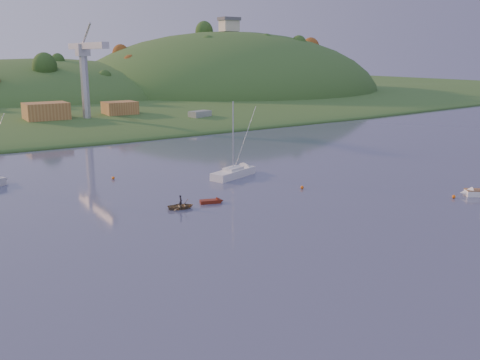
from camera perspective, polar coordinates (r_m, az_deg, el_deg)
far_shore at (r=259.67m, az=-23.78°, el=7.82°), size 620.00×220.00×1.50m
shore_slope at (r=196.12m, az=-20.49°, el=6.67°), size 640.00×150.00×7.00m
hill_center at (r=242.02m, az=-20.62°, el=7.77°), size 140.00×120.00×36.00m
hill_right at (r=260.69m, az=-1.13°, el=8.95°), size 150.00×130.00×60.00m
hilltop_house at (r=260.26m, az=-1.16°, el=16.31°), size 9.00×7.00×6.45m
hillside_trees at (r=215.58m, az=-21.71°, el=7.10°), size 280.00×50.00×32.00m
wharf at (r=156.05m, az=-15.12°, el=5.98°), size 42.00×16.00×2.40m
shed_west at (r=153.13m, az=-19.97°, el=6.86°), size 11.00×8.00×4.80m
shed_east at (r=160.20m, az=-12.69°, el=7.45°), size 9.00×7.00×4.00m
dock_crane at (r=150.59m, az=-16.16°, el=11.77°), size 3.20×28.00×20.30m
fishing_boat at (r=84.15m, az=24.27°, el=-1.04°), size 5.59×4.75×3.60m
sailboat_far at (r=88.44m, az=-0.73°, el=0.81°), size 9.38×5.71×12.50m
canoe at (r=71.02m, az=-6.33°, el=-2.79°), size 3.92×3.20×0.71m
paddler at (r=70.90m, az=-6.34°, el=-2.44°), size 0.51×0.66×1.60m
red_tender at (r=73.50m, az=-2.71°, el=-2.26°), size 3.46×2.07×1.12m
work_vessel at (r=155.51m, az=-4.28°, el=6.45°), size 16.11×9.60×3.91m
buoy_0 at (r=81.45m, az=21.85°, el=-1.66°), size 0.50×0.50×0.50m
buoy_1 at (r=81.36m, az=6.64°, el=-0.78°), size 0.50×0.50×0.50m
buoy_3 at (r=89.36m, az=-13.37°, el=0.22°), size 0.50×0.50×0.50m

